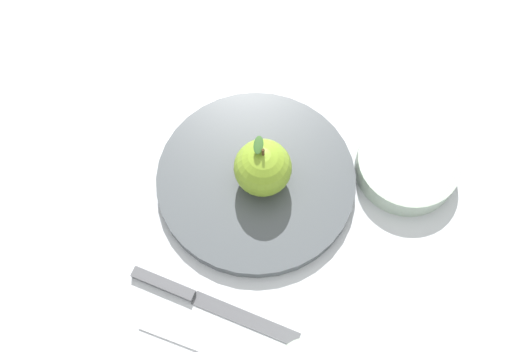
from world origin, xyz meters
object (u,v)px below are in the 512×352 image
(side_bowl, at_px, (408,164))
(knife, at_px, (199,299))
(apple, at_px, (263,168))
(dinner_plate, at_px, (256,179))

(side_bowl, relative_size, knife, 0.70)
(apple, distance_m, side_bowl, 0.20)
(apple, xyz_separation_m, knife, (-0.08, 0.15, -0.05))
(dinner_plate, height_order, apple, apple)
(apple, relative_size, knife, 0.44)
(side_bowl, xyz_separation_m, knife, (0.01, 0.33, -0.02))
(dinner_plate, distance_m, knife, 0.18)
(dinner_plate, xyz_separation_m, knife, (-0.09, 0.15, -0.01))
(apple, xyz_separation_m, side_bowl, (-0.09, -0.17, -0.04))
(side_bowl, height_order, knife, side_bowl)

